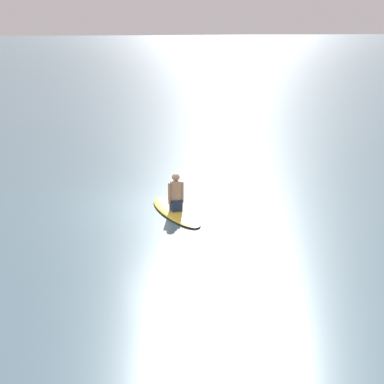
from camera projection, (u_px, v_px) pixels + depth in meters
ground_plane at (170, 207)px, 17.67m from camera, size 400.00×400.00×0.00m
surfboard at (176, 212)px, 17.08m from camera, size 1.20×3.01×0.08m
person_paddler at (176, 194)px, 16.96m from camera, size 0.43×0.36×0.97m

